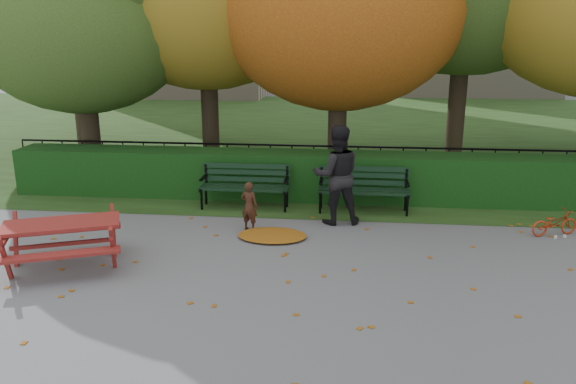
# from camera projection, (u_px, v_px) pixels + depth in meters

# --- Properties ---
(ground) EXTENTS (90.00, 90.00, 0.00)m
(ground) POSITION_uv_depth(u_px,v_px,m) (290.00, 287.00, 7.91)
(ground) COLOR slate
(ground) RESTS_ON ground
(grass_strip) EXTENTS (90.00, 90.00, 0.00)m
(grass_strip) POSITION_uv_depth(u_px,v_px,m) (328.00, 128.00, 21.31)
(grass_strip) COLOR #1E3312
(grass_strip) RESTS_ON ground
(hedge) EXTENTS (13.00, 0.90, 1.00)m
(hedge) POSITION_uv_depth(u_px,v_px,m) (311.00, 176.00, 12.08)
(hedge) COLOR black
(hedge) RESTS_ON ground
(iron_fence) EXTENTS (14.00, 0.04, 1.02)m
(iron_fence) POSITION_uv_depth(u_px,v_px,m) (314.00, 166.00, 12.84)
(iron_fence) COLOR black
(iron_fence) RESTS_ON ground
(bench_left) EXTENTS (1.80, 0.57, 0.88)m
(bench_left) POSITION_uv_depth(u_px,v_px,m) (245.00, 183.00, 11.44)
(bench_left) COLOR black
(bench_left) RESTS_ON ground
(bench_right) EXTENTS (1.80, 0.57, 0.88)m
(bench_right) POSITION_uv_depth(u_px,v_px,m) (364.00, 186.00, 11.20)
(bench_right) COLOR black
(bench_right) RESTS_ON ground
(picnic_table) EXTENTS (2.06, 1.88, 0.82)m
(picnic_table) POSITION_uv_depth(u_px,v_px,m) (62.00, 232.00, 8.45)
(picnic_table) COLOR maroon
(picnic_table) RESTS_ON ground
(leaf_pile) EXTENTS (1.41, 1.17, 0.08)m
(leaf_pile) POSITION_uv_depth(u_px,v_px,m) (272.00, 235.00, 9.83)
(leaf_pile) COLOR #65340D
(leaf_pile) RESTS_ON ground
(leaf_scatter) EXTENTS (9.00, 5.70, 0.01)m
(leaf_scatter) POSITION_uv_depth(u_px,v_px,m) (292.00, 278.00, 8.19)
(leaf_scatter) COLOR #65340D
(leaf_scatter) RESTS_ON ground
(child) EXTENTS (0.38, 0.31, 0.91)m
(child) POSITION_uv_depth(u_px,v_px,m) (249.00, 206.00, 10.11)
(child) COLOR #381D12
(child) RESTS_ON ground
(adult) EXTENTS (1.02, 0.86, 1.86)m
(adult) POSITION_uv_depth(u_px,v_px,m) (337.00, 175.00, 10.37)
(adult) COLOR black
(adult) RESTS_ON ground
(bicycle) EXTENTS (0.94, 0.58, 0.46)m
(bicycle) POSITION_uv_depth(u_px,v_px,m) (555.00, 223.00, 9.89)
(bicycle) COLOR #B32C10
(bicycle) RESTS_ON ground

